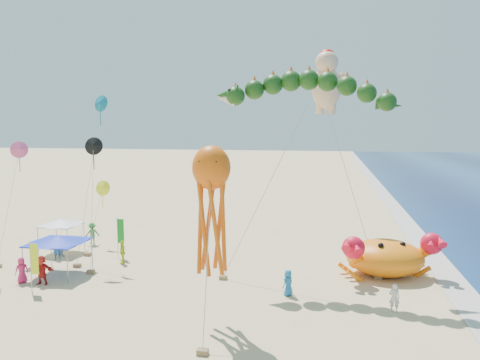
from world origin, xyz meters
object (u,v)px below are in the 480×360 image
Objects in this scene: dragon_kite at (306,95)px; octopus_kite at (212,200)px; crab_inflatable at (385,256)px; cherub_kite at (326,80)px; canopy_white at (61,222)px; canopy_blue at (58,239)px.

dragon_kite is 10.77m from octopus_kite.
crab_inflatable is at bearing 14.24° from dragon_kite.
canopy_white is (-20.71, -5.20, -11.34)m from cherub_kite.
canopy_white is at bearing 171.94° from dragon_kite.
crab_inflatable is at bearing 44.60° from octopus_kite.
canopy_blue is at bearing 155.02° from octopus_kite.
octopus_kite is at bearing -24.98° from canopy_blue.
dragon_kite is at bearing -8.06° from canopy_white.
cherub_kite is at bearing 30.32° from canopy_blue.
dragon_kite is at bearing 62.68° from octopus_kite.
canopy_blue is at bearing -60.20° from canopy_white.
canopy_white is (-2.97, 5.18, -0.00)m from canopy_blue.
cherub_kite is (1.24, 7.96, 1.68)m from dragon_kite.
octopus_kite reaches higher than canopy_white.
dragon_kite reaches higher than canopy_blue.
cherub_kite reaches higher than crab_inflatable.
cherub_kite reaches higher than dragon_kite.
cherub_kite reaches higher than canopy_blue.
dragon_kite reaches higher than octopus_kite.
octopus_kite is 14.14m from canopy_blue.
canopy_white is at bearing 176.85° from crab_inflatable.
octopus_kite is at bearing -108.70° from cherub_kite.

